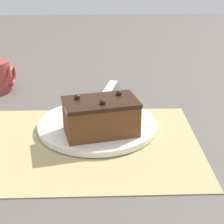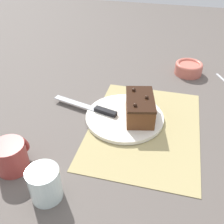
# 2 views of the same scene
# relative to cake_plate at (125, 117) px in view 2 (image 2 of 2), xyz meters

# --- Properties ---
(ground_plane) EXTENTS (3.00, 3.00, 0.00)m
(ground_plane) POSITION_rel_cake_plate_xyz_m (-0.03, -0.07, -0.01)
(ground_plane) COLOR #544C47
(placemat_woven) EXTENTS (0.46, 0.34, 0.00)m
(placemat_woven) POSITION_rel_cake_plate_xyz_m (-0.03, -0.07, -0.01)
(placemat_woven) COLOR tan
(placemat_woven) RESTS_ON ground_plane
(cake_plate) EXTENTS (0.26, 0.26, 0.01)m
(cake_plate) POSITION_rel_cake_plate_xyz_m (0.00, 0.00, 0.00)
(cake_plate) COLOR white
(cake_plate) RESTS_ON placemat_woven
(chocolate_cake) EXTENTS (0.16, 0.12, 0.08)m
(chocolate_cake) POSITION_rel_cake_plate_xyz_m (0.01, -0.05, 0.04)
(chocolate_cake) COLOR brown
(chocolate_cake) RESTS_ON cake_plate
(serving_knife) EXTENTS (0.08, 0.24, 0.01)m
(serving_knife) POSITION_rel_cake_plate_xyz_m (0.01, 0.10, 0.01)
(serving_knife) COLOR black
(serving_knife) RESTS_ON cake_plate
(drinking_glass) EXTENTS (0.08, 0.08, 0.09)m
(drinking_glass) POSITION_rel_cake_plate_xyz_m (-0.33, 0.12, 0.03)
(drinking_glass) COLOR silver
(drinking_glass) RESTS_ON ground_plane
(small_bowl) EXTENTS (0.11, 0.11, 0.05)m
(small_bowl) POSITION_rel_cake_plate_xyz_m (0.37, -0.20, 0.02)
(small_bowl) COLOR #C66656
(small_bowl) RESTS_ON ground_plane
(coffee_mug) EXTENTS (0.09, 0.08, 0.08)m
(coffee_mug) POSITION_rel_cake_plate_xyz_m (-0.27, 0.24, 0.03)
(coffee_mug) COLOR #993833
(coffee_mug) RESTS_ON ground_plane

